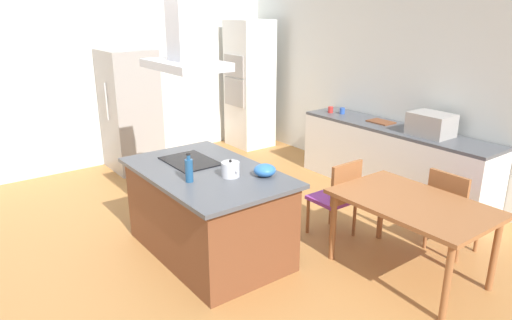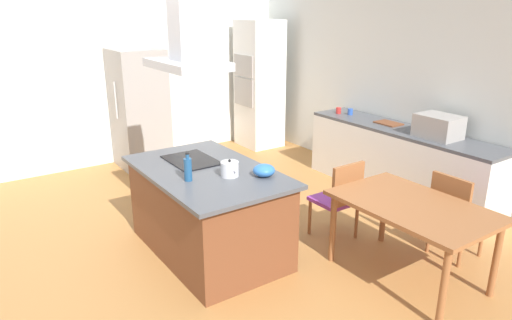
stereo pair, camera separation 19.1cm
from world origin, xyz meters
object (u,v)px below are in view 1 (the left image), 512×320
object	(u,v)px
wall_oven_stack	(249,84)
chair_facing_back_wall	(451,207)
dining_table	(413,209)
cutting_board	(381,122)
olive_oil_bottle	(189,170)
coffee_mug_blue	(342,111)
refrigerator	(130,110)
mixing_bowl	(265,170)
countertop_microwave	(431,124)
coffee_mug_red	(331,110)
range_hood	(184,42)
chair_at_left_end	(338,194)
cooktop	(190,161)
tea_kettle	(231,169)

from	to	relation	value
wall_oven_stack	chair_facing_back_wall	xyz separation A→B (m)	(4.38, -0.69, -0.59)
wall_oven_stack	dining_table	distance (m)	4.61
cutting_board	dining_table	world-z (taller)	cutting_board
olive_oil_bottle	coffee_mug_blue	distance (m)	3.37
coffee_mug_blue	refrigerator	bearing A→B (deg)	-130.22
mixing_bowl	refrigerator	distance (m)	3.45
dining_table	olive_oil_bottle	bearing A→B (deg)	-129.73
countertop_microwave	coffee_mug_red	size ratio (longest dim) A/B	5.56
range_hood	coffee_mug_red	bearing A→B (deg)	104.84
dining_table	range_hood	xyz separation A→B (m)	(-1.81, -1.29, 1.43)
coffee_mug_red	chair_facing_back_wall	size ratio (longest dim) A/B	0.10
chair_at_left_end	cutting_board	bearing A→B (deg)	115.75
olive_oil_bottle	dining_table	size ratio (longest dim) A/B	0.19
coffee_mug_blue	range_hood	distance (m)	3.18
refrigerator	dining_table	bearing A→B (deg)	10.54
range_hood	cooktop	bearing A→B (deg)	0.00
cutting_board	range_hood	distance (m)	3.17
coffee_mug_blue	chair_facing_back_wall	xyz separation A→B (m)	(2.40, -0.95, -0.44)
olive_oil_bottle	chair_facing_back_wall	world-z (taller)	olive_oil_bottle
range_hood	chair_at_left_end	bearing A→B (deg)	55.26
cutting_board	dining_table	distance (m)	2.38
mixing_bowl	countertop_microwave	size ratio (longest dim) A/B	0.42
coffee_mug_red	coffee_mug_blue	size ratio (longest dim) A/B	1.00
tea_kettle	cooktop	bearing A→B (deg)	-171.38
tea_kettle	refrigerator	world-z (taller)	refrigerator
olive_oil_bottle	countertop_microwave	distance (m)	3.19
dining_table	wall_oven_stack	bearing A→B (deg)	162.78
countertop_microwave	coffee_mug_red	xyz separation A→B (m)	(-1.64, -0.07, -0.09)
olive_oil_bottle	range_hood	world-z (taller)	range_hood
refrigerator	chair_at_left_end	distance (m)	3.66
coffee_mug_red	chair_at_left_end	world-z (taller)	coffee_mug_red
olive_oil_bottle	cutting_board	xyz separation A→B (m)	(-0.40, 3.21, -0.11)
cooktop	countertop_microwave	xyz separation A→B (m)	(0.90, 2.88, 0.13)
olive_oil_bottle	wall_oven_stack	world-z (taller)	wall_oven_stack
tea_kettle	refrigerator	size ratio (longest dim) A/B	0.12
coffee_mug_blue	chair_at_left_end	xyz separation A→B (m)	(1.48, -1.61, -0.44)
cooktop	range_hood	bearing A→B (deg)	180.00
chair_at_left_end	range_hood	xyz separation A→B (m)	(-0.89, -1.29, 1.59)
tea_kettle	coffee_mug_red	xyz separation A→B (m)	(-1.36, 2.72, -0.03)
cooktop	tea_kettle	bearing A→B (deg)	8.62
olive_oil_bottle	coffee_mug_red	xyz separation A→B (m)	(-1.25, 3.10, -0.07)
countertop_microwave	range_hood	distance (m)	3.20
countertop_microwave	refrigerator	world-z (taller)	refrigerator
chair_at_left_end	range_hood	size ratio (longest dim) A/B	0.99
cooktop	coffee_mug_blue	world-z (taller)	coffee_mug_blue
chair_facing_back_wall	range_hood	world-z (taller)	range_hood
coffee_mug_blue	dining_table	distance (m)	2.90
mixing_bowl	refrigerator	bearing A→B (deg)	178.37
wall_oven_stack	refrigerator	xyz separation A→B (m)	(-0.08, -2.19, -0.19)
olive_oil_bottle	coffee_mug_blue	bearing A→B (deg)	108.88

